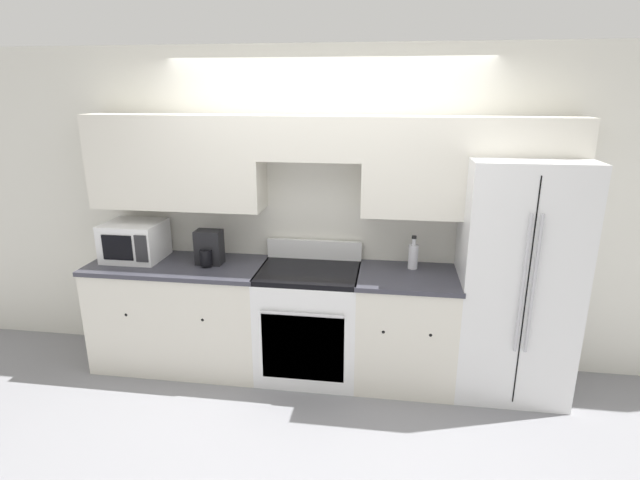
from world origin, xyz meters
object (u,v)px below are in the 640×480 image
Objects in this scene: microwave at (135,241)px; bottle at (413,256)px; oven_range at (309,321)px; refrigerator at (514,278)px.

bottle is (2.29, 0.10, -0.05)m from microwave.
oven_range is 1.60m from microwave.
refrigerator is 0.77m from bottle.
bottle is (0.81, 0.16, 0.55)m from oven_range.
microwave is at bearing -177.61° from bottle.
bottle is (-0.75, 0.11, 0.10)m from refrigerator.
refrigerator reaches higher than bottle.
refrigerator is 6.76× the size of bottle.
refrigerator is 3.04m from microwave.
microwave is at bearing 177.56° from oven_range.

